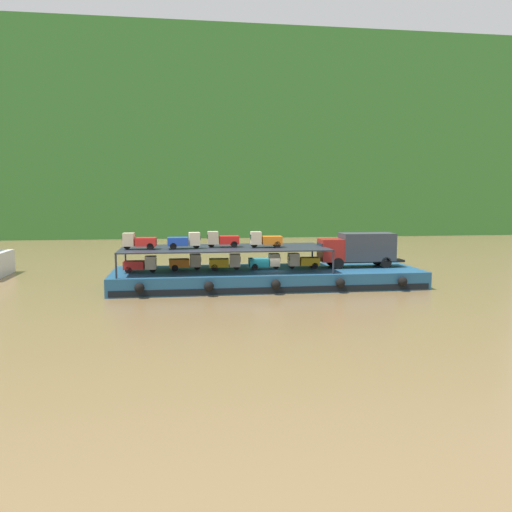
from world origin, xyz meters
name	(u,v)px	position (x,y,z in m)	size (l,w,h in m)	color
ground_plane	(267,286)	(0.00, 0.00, 0.00)	(400.00, 400.00, 0.00)	brown
hillside_far_bank	(215,127)	(0.00, 70.53, 23.08)	(125.47, 33.85, 40.98)	#33702D
cargo_barge	(267,278)	(0.00, -0.04, 0.75)	(26.89, 8.57, 1.50)	navy
covered_lorry	(359,249)	(8.46, 0.32, 3.19)	(7.86, 2.30, 3.10)	maroon
cargo_rack	(224,248)	(-3.80, 0.00, 3.43)	(17.69, 7.14, 2.00)	#232833
mini_truck_lower_stern	(141,264)	(-10.91, -0.36, 2.19)	(2.78, 1.26, 1.38)	red
mini_truck_lower_aft	(186,262)	(-7.14, 0.58, 2.19)	(2.79, 1.29, 1.38)	orange
mini_truck_lower_mid	(225,262)	(-3.69, 0.24, 2.19)	(2.79, 1.29, 1.38)	gold
mini_truck_lower_fore	(265,261)	(-0.20, 0.09, 2.19)	(2.75, 1.22, 1.38)	teal
mini_truck_lower_bow	(303,261)	(3.23, 0.13, 2.19)	(2.75, 1.22, 1.38)	gold
mini_truck_upper_stern	(139,241)	(-10.98, -0.70, 4.19)	(2.79, 1.29, 1.38)	red
mini_truck_upper_mid	(184,241)	(-7.22, -0.78, 4.19)	(2.80, 1.30, 1.38)	#1E47B7
mini_truck_upper_fore	(223,239)	(-3.92, 0.19, 4.19)	(2.75, 1.22, 1.38)	red
mini_truck_upper_bow	(265,239)	(-0.26, -0.55, 4.19)	(2.77, 1.25, 1.38)	orange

